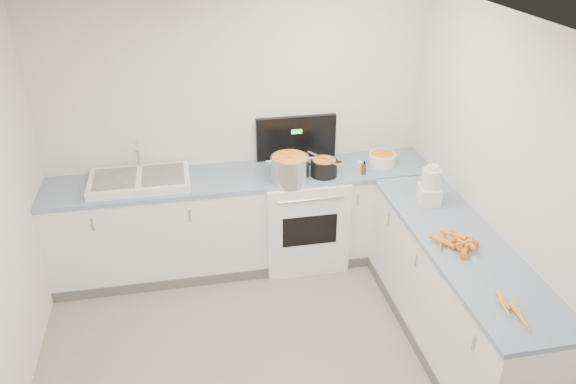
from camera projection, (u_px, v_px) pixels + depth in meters
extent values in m
cube|color=white|center=(245.00, 222.00, 5.28)|extent=(3.50, 0.60, 0.90)
cube|color=#7D95B1|center=(243.00, 177.00, 5.06)|extent=(3.50, 0.62, 0.04)
cube|color=white|center=(454.00, 295.00, 4.32)|extent=(0.60, 2.20, 0.90)
cube|color=#7D95B1|center=(463.00, 244.00, 4.10)|extent=(0.62, 2.20, 0.04)
cube|color=white|center=(302.00, 217.00, 5.36)|extent=(0.76, 0.65, 0.90)
cube|color=black|center=(296.00, 138.00, 5.29)|extent=(0.76, 0.05, 0.42)
cube|color=white|center=(140.00, 180.00, 4.88)|extent=(0.86, 0.52, 0.07)
cube|color=slate|center=(115.00, 178.00, 4.83)|extent=(0.36, 0.42, 0.01)
cube|color=slate|center=(163.00, 174.00, 4.90)|extent=(0.36, 0.42, 0.01)
cylinder|color=silver|center=(138.00, 154.00, 5.00)|extent=(0.03, 0.03, 0.24)
cylinder|color=silver|center=(290.00, 170.00, 4.92)|extent=(0.42, 0.42, 0.25)
cylinder|color=black|center=(324.00, 169.00, 5.02)|extent=(0.25, 0.25, 0.17)
cylinder|color=#AD7A47|center=(324.00, 159.00, 4.98)|extent=(0.22, 0.37, 0.02)
cylinder|color=white|center=(382.00, 159.00, 5.22)|extent=(0.31, 0.31, 0.11)
cylinder|color=#593319|center=(364.00, 169.00, 5.05)|extent=(0.04, 0.04, 0.10)
cylinder|color=#E5B266|center=(359.00, 167.00, 5.09)|extent=(0.05, 0.05, 0.09)
cube|color=white|center=(429.00, 195.00, 4.57)|extent=(0.20, 0.23, 0.15)
cylinder|color=silver|center=(431.00, 178.00, 4.50)|extent=(0.15, 0.15, 0.15)
cylinder|color=white|center=(433.00, 168.00, 4.46)|extent=(0.09, 0.09, 0.04)
cone|color=orange|center=(465.00, 249.00, 3.95)|extent=(0.15, 0.20, 0.05)
cone|color=orange|center=(456.00, 247.00, 3.98)|extent=(0.13, 0.16, 0.04)
cone|color=orange|center=(465.00, 244.00, 4.02)|extent=(0.07, 0.21, 0.04)
cone|color=orange|center=(462.00, 248.00, 3.97)|extent=(0.09, 0.21, 0.05)
cone|color=orange|center=(455.00, 241.00, 4.05)|extent=(0.18, 0.06, 0.05)
cone|color=orange|center=(460.00, 235.00, 4.13)|extent=(0.13, 0.16, 0.04)
cone|color=orange|center=(446.00, 241.00, 4.05)|extent=(0.09, 0.19, 0.04)
cone|color=orange|center=(441.00, 242.00, 4.04)|extent=(0.15, 0.21, 0.05)
cone|color=orange|center=(443.00, 237.00, 4.11)|extent=(0.09, 0.21, 0.04)
cone|color=orange|center=(466.00, 245.00, 4.00)|extent=(0.19, 0.08, 0.05)
cone|color=orange|center=(461.00, 236.00, 4.07)|extent=(0.14, 0.15, 0.04)
cone|color=orange|center=(459.00, 240.00, 4.01)|extent=(0.09, 0.19, 0.04)
cone|color=orange|center=(469.00, 243.00, 3.97)|extent=(0.05, 0.18, 0.04)
cone|color=orange|center=(452.00, 234.00, 4.06)|extent=(0.18, 0.17, 0.05)
cone|color=orange|center=(440.00, 241.00, 4.02)|extent=(0.12, 0.17, 0.04)
cone|color=orange|center=(460.00, 244.00, 3.94)|extent=(0.21, 0.08, 0.04)
cone|color=orange|center=(466.00, 244.00, 3.99)|extent=(0.15, 0.17, 0.04)
cone|color=orange|center=(523.00, 320.00, 3.31)|extent=(0.06, 0.20, 0.04)
cone|color=orange|center=(518.00, 313.00, 3.36)|extent=(0.05, 0.17, 0.04)
cone|color=orange|center=(505.00, 307.00, 3.40)|extent=(0.08, 0.17, 0.04)
cone|color=orange|center=(504.00, 301.00, 3.46)|extent=(0.06, 0.17, 0.04)
cube|color=tan|center=(105.00, 173.00, 4.91)|extent=(0.02, 0.05, 0.00)
cube|color=tan|center=(126.00, 183.00, 4.76)|extent=(0.01, 0.04, 0.00)
cube|color=tan|center=(120.00, 176.00, 4.87)|extent=(0.02, 0.04, 0.00)
cube|color=tan|center=(106.00, 175.00, 4.88)|extent=(0.01, 0.04, 0.00)
cube|color=tan|center=(106.00, 180.00, 4.79)|extent=(0.03, 0.02, 0.00)
cube|color=tan|center=(108.00, 179.00, 4.81)|extent=(0.03, 0.02, 0.00)
cube|color=tan|center=(110.00, 175.00, 4.88)|extent=(0.03, 0.04, 0.00)
cube|color=tan|center=(102.00, 179.00, 4.81)|extent=(0.04, 0.02, 0.00)
cube|color=tan|center=(127.00, 172.00, 4.93)|extent=(0.04, 0.03, 0.00)
cube|color=tan|center=(118.00, 180.00, 4.81)|extent=(0.02, 0.04, 0.00)
cube|color=tan|center=(118.00, 178.00, 4.84)|extent=(0.04, 0.04, 0.00)
cube|color=tan|center=(108.00, 174.00, 4.90)|extent=(0.05, 0.02, 0.00)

